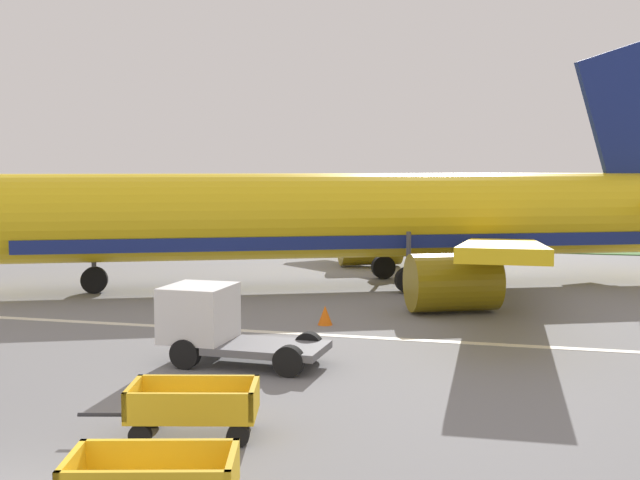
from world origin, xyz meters
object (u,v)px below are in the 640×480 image
airplane (363,218)px  baggage_cart_second_in_row (193,407)px  service_truck_beside_carts (216,323)px  traffic_cone_near_plane (325,315)px

airplane → baggage_cart_second_in_row: 20.34m
service_truck_beside_carts → baggage_cart_second_in_row: bearing=-72.4°
traffic_cone_near_plane → service_truck_beside_carts: bearing=-106.0°
airplane → traffic_cone_near_plane: bearing=-86.9°
airplane → traffic_cone_near_plane: airplane is taller
service_truck_beside_carts → traffic_cone_near_plane: (1.64, 5.71, -0.77)m
airplane → traffic_cone_near_plane: (0.47, -8.74, -2.73)m
service_truck_beside_carts → traffic_cone_near_plane: size_ratio=6.76×
baggage_cart_second_in_row → traffic_cone_near_plane: (-0.17, 11.44, -0.27)m
baggage_cart_second_in_row → traffic_cone_near_plane: bearing=90.9°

